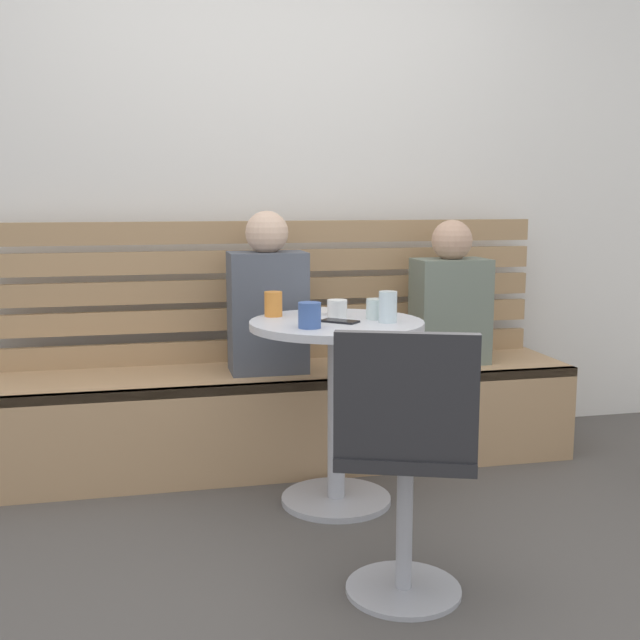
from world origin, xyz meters
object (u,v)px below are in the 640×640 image
(person_adult, at_px, (268,301))
(phone_on_table, at_px, (340,321))
(cafe_table, at_px, (336,376))
(white_chair, at_px, (405,455))
(cup_tumbler_orange, at_px, (273,304))
(booth_bench, at_px, (278,417))
(cup_glass_tall, at_px, (388,307))
(plate_small, at_px, (320,311))
(cup_mug_blue, at_px, (310,315))
(cup_glass_short, at_px, (376,309))
(cup_ceramic_white, at_px, (337,308))
(person_child_left, at_px, (450,300))

(person_adult, distance_m, phone_on_table, 0.57)
(cafe_table, xyz_separation_m, white_chair, (0.01, -0.81, -0.05))
(cup_tumbler_orange, bearing_deg, booth_bench, 77.60)
(cup_glass_tall, bearing_deg, plate_small, 123.07)
(cup_mug_blue, relative_size, cup_glass_short, 1.19)
(booth_bench, bearing_deg, cup_glass_short, -58.24)
(cup_mug_blue, relative_size, phone_on_table, 0.68)
(booth_bench, height_order, cup_ceramic_white, cup_ceramic_white)
(cafe_table, bearing_deg, booth_bench, 105.92)
(cafe_table, relative_size, phone_on_table, 5.29)
(cup_glass_short, bearing_deg, person_adult, 126.03)
(booth_bench, bearing_deg, plate_small, -65.54)
(phone_on_table, bearing_deg, white_chair, -137.20)
(person_adult, relative_size, cup_tumbler_orange, 7.16)
(cafe_table, height_order, cup_tumbler_orange, cup_tumbler_orange)
(white_chair, xyz_separation_m, person_adult, (-0.20, 1.31, 0.29))
(booth_bench, height_order, person_child_left, person_child_left)
(person_child_left, bearing_deg, person_adult, -179.94)
(cup_glass_tall, bearing_deg, cup_mug_blue, -168.85)
(booth_bench, bearing_deg, cup_tumbler_orange, -102.40)
(person_adult, distance_m, cup_ceramic_white, 0.46)
(cup_mug_blue, xyz_separation_m, plate_small, (0.12, 0.37, -0.04))
(cup_ceramic_white, bearing_deg, phone_on_table, -99.44)
(cup_glass_short, distance_m, phone_on_table, 0.17)
(cup_glass_short, xyz_separation_m, cup_glass_tall, (0.02, -0.09, 0.02))
(cup_mug_blue, bearing_deg, cup_tumbler_orange, 105.05)
(cafe_table, bearing_deg, white_chair, -89.45)
(person_child_left, relative_size, cup_mug_blue, 7.06)
(person_child_left, xyz_separation_m, phone_on_table, (-0.67, -0.54, 0.01))
(person_adult, distance_m, person_child_left, 0.87)
(cup_mug_blue, relative_size, cup_glass_tall, 0.79)
(white_chair, bearing_deg, cup_glass_tall, 76.60)
(cup_mug_blue, bearing_deg, white_chair, -77.72)
(cafe_table, height_order, person_adult, person_adult)
(person_adult, xyz_separation_m, cup_ceramic_white, (0.22, -0.41, 0.02))
(plate_small, bearing_deg, person_child_left, 21.74)
(plate_small, height_order, phone_on_table, plate_small)
(cafe_table, distance_m, person_adult, 0.59)
(person_adult, height_order, cup_mug_blue, person_adult)
(booth_bench, height_order, phone_on_table, phone_on_table)
(person_adult, bearing_deg, phone_on_table, -69.99)
(cup_ceramic_white, bearing_deg, cup_mug_blue, -124.98)
(cup_tumbler_orange, xyz_separation_m, phone_on_table, (0.22, -0.20, -0.05))
(phone_on_table, bearing_deg, plate_small, 46.74)
(cup_tumbler_orange, distance_m, cup_glass_short, 0.42)
(booth_bench, xyz_separation_m, cup_mug_blue, (0.01, -0.65, 0.57))
(booth_bench, bearing_deg, cafe_table, -74.08)
(person_adult, xyz_separation_m, person_child_left, (0.87, 0.00, -0.02))
(white_chair, bearing_deg, booth_bench, 96.63)
(cup_ceramic_white, height_order, phone_on_table, cup_ceramic_white)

